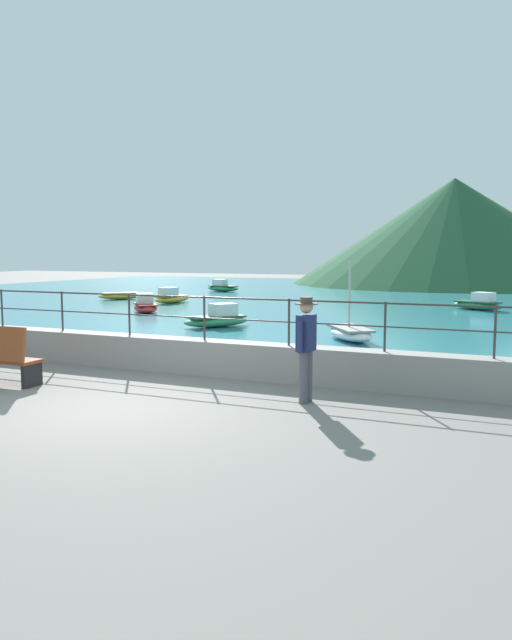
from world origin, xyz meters
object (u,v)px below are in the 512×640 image
(boat_1, at_px, (350,333))
(boat_3, at_px, (479,304))
(boat_0, at_px, (222,287))
(boat_4, at_px, (171,297))
(person_walking, at_px, (306,344))
(boat_6, at_px, (120,296))
(boat_5, at_px, (218,319))
(boat_7, at_px, (145,306))

(boat_1, height_order, boat_3, boat_1)
(boat_0, height_order, boat_4, same)
(person_walking, distance_m, boat_6, 23.63)
(boat_5, distance_m, boat_7, 6.01)
(boat_0, bearing_deg, boat_7, -75.62)
(person_walking, height_order, boat_5, person_walking)
(boat_5, bearing_deg, boat_1, -14.86)
(person_walking, relative_size, boat_0, 0.73)
(boat_1, bearing_deg, boat_5, 165.14)
(boat_6, bearing_deg, boat_4, -13.39)
(boat_1, xyz_separation_m, boat_7, (-9.86, 4.53, 0.06))
(boat_3, distance_m, boat_7, 14.11)
(boat_1, relative_size, boat_3, 0.98)
(boat_5, bearing_deg, person_walking, -54.31)
(boat_1, relative_size, boat_6, 1.05)
(person_walking, relative_size, boat_7, 0.75)
(boat_0, height_order, boat_5, same)
(boat_6, height_order, boat_7, boat_7)
(person_walking, distance_m, boat_1, 7.23)
(boat_4, relative_size, boat_7, 1.04)
(boat_4, bearing_deg, boat_6, 166.61)
(boat_4, height_order, boat_5, same)
(person_walking, xyz_separation_m, boat_6, (-16.32, 17.07, -0.72))
(boat_0, bearing_deg, boat_3, -24.03)
(boat_4, bearing_deg, boat_1, -38.48)
(boat_4, distance_m, boat_6, 3.75)
(boat_6, bearing_deg, boat_1, -33.44)
(boat_1, distance_m, boat_5, 4.98)
(boat_4, distance_m, boat_7, 4.86)
(person_walking, bearing_deg, boat_7, 133.57)
(boat_1, height_order, boat_5, boat_1)
(boat_0, xyz_separation_m, boat_7, (3.55, -13.84, 0.00))
(boat_3, bearing_deg, boat_6, -175.86)
(boat_0, bearing_deg, person_walking, -60.16)
(boat_3, relative_size, boat_6, 1.08)
(boat_0, bearing_deg, boat_1, -53.88)
(person_walking, height_order, boat_4, person_walking)
(person_walking, xyz_separation_m, boat_7, (-11.06, 11.62, -0.65))
(boat_1, xyz_separation_m, boat_3, (2.54, 11.26, 0.06))
(boat_0, relative_size, boat_5, 1.01)
(boat_5, xyz_separation_m, boat_7, (-5.05, 3.26, 0.00))
(boat_3, xyz_separation_m, boat_4, (-14.01, -2.15, 0.00))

